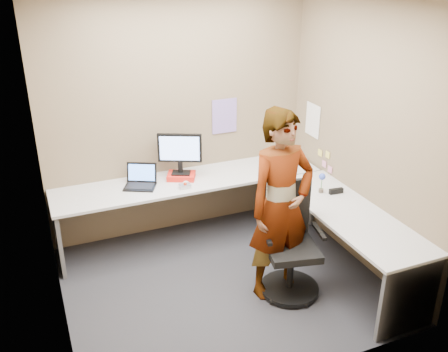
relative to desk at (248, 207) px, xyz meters
name	(u,v)px	position (x,y,z in m)	size (l,w,h in m)	color
ground	(223,283)	(-0.44, -0.39, -0.59)	(3.00, 3.00, 0.00)	#27272C
wall_back	(178,117)	(-0.44, 0.91, 0.76)	(3.00, 3.00, 0.00)	brown
wall_right	(363,136)	(1.06, -0.39, 0.76)	(2.70, 2.70, 0.00)	brown
wall_left	(45,185)	(-1.94, -0.39, 0.76)	(2.70, 2.70, 0.00)	brown
desk	(248,207)	(0.00, 0.00, 0.00)	(2.98, 2.58, 0.73)	#BBBBBB
paper_ream	(181,176)	(-0.51, 0.65, 0.17)	(0.30, 0.22, 0.06)	red
monitor	(180,150)	(-0.51, 0.66, 0.47)	(0.45, 0.24, 0.45)	black
laptop	(141,180)	(-0.96, 0.64, 0.20)	(0.41, 0.38, 0.23)	black
trackball_mouse	(185,186)	(-0.55, 0.39, 0.17)	(0.12, 0.08, 0.07)	#B7B7BC
origami	(186,179)	(-0.48, 0.55, 0.17)	(0.10, 0.10, 0.06)	white
stapler	(336,191)	(0.85, -0.33, 0.17)	(0.15, 0.04, 0.06)	black
flower	(322,180)	(0.72, -0.25, 0.28)	(0.07, 0.07, 0.22)	brown
calendar_purple	(224,116)	(0.11, 0.90, 0.71)	(0.30, 0.01, 0.40)	#846BB7
calendar_white	(313,120)	(1.05, 0.51, 0.66)	(0.01, 0.28, 0.38)	white
sticky_note_a	(328,155)	(1.05, 0.16, 0.36)	(0.01, 0.07, 0.07)	#F2E059
sticky_note_b	(324,164)	(1.05, 0.21, 0.23)	(0.01, 0.07, 0.07)	pink
sticky_note_c	(330,169)	(1.05, 0.09, 0.21)	(0.01, 0.07, 0.07)	pink
sticky_note_d	(320,153)	(1.05, 0.31, 0.33)	(0.01, 0.07, 0.07)	#F2E059
office_chair	(289,249)	(0.12, -0.69, -0.15)	(0.60, 0.57, 1.07)	black
person	(281,206)	(0.01, -0.66, 0.32)	(0.67, 0.44, 1.82)	#999399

